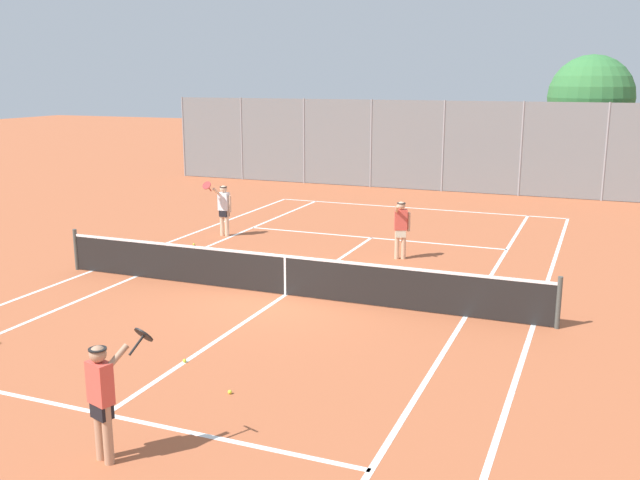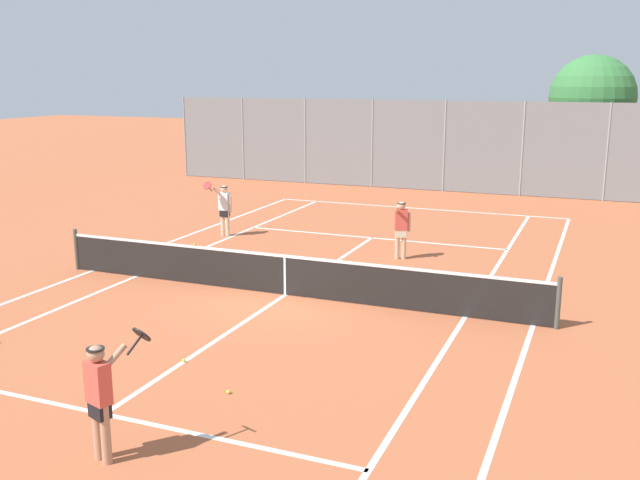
# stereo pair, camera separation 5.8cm
# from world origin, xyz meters

# --- Properties ---
(ground_plane) EXTENTS (120.00, 120.00, 0.00)m
(ground_plane) POSITION_xyz_m (0.00, 0.00, 0.00)
(ground_plane) COLOR #B25B38
(court_line_markings) EXTENTS (11.10, 23.90, 0.01)m
(court_line_markings) POSITION_xyz_m (0.00, 0.00, 0.00)
(court_line_markings) COLOR white
(court_line_markings) RESTS_ON ground
(tennis_net) EXTENTS (12.00, 0.10, 1.07)m
(tennis_net) POSITION_xyz_m (0.00, 0.00, 0.51)
(tennis_net) COLOR #474C47
(tennis_net) RESTS_ON ground
(player_near_side) EXTENTS (0.82, 0.70, 1.77)m
(player_near_side) POSITION_xyz_m (0.85, -7.45, 0.93)
(player_near_side) COLOR tan
(player_near_side) RESTS_ON ground
(player_far_left) EXTENTS (0.70, 0.73, 1.77)m
(player_far_left) POSITION_xyz_m (-4.37, 4.94, 0.93)
(player_far_left) COLOR beige
(player_far_left) RESTS_ON ground
(player_far_right) EXTENTS (0.44, 0.56, 1.60)m
(player_far_right) POSITION_xyz_m (1.54, 4.21, 0.91)
(player_far_right) COLOR #D8A884
(player_far_right) RESTS_ON ground
(loose_tennis_ball_0) EXTENTS (0.07, 0.07, 0.07)m
(loose_tennis_ball_0) POSITION_xyz_m (0.01, -4.26, 0.03)
(loose_tennis_ball_0) COLOR #D1DB33
(loose_tennis_ball_0) RESTS_ON ground
(loose_tennis_ball_1) EXTENTS (0.07, 0.07, 0.07)m
(loose_tennis_ball_1) POSITION_xyz_m (1.37, -5.09, 0.03)
(loose_tennis_ball_1) COLOR #D1DB33
(loose_tennis_ball_1) RESTS_ON ground
(loose_tennis_ball_3) EXTENTS (0.07, 0.07, 0.07)m
(loose_tennis_ball_3) POSITION_xyz_m (-4.58, 3.46, 0.03)
(loose_tennis_ball_3) COLOR #D1DB33
(loose_tennis_ball_3) RESTS_ON ground
(back_fence) EXTENTS (26.24, 0.08, 3.92)m
(back_fence) POSITION_xyz_m (0.00, 16.38, 1.96)
(back_fence) COLOR gray
(back_fence) RESTS_ON ground
(tree_behind_left) EXTENTS (3.66, 3.66, 5.84)m
(tree_behind_left) POSITION_xyz_m (5.68, 19.40, 3.91)
(tree_behind_left) COLOR brown
(tree_behind_left) RESTS_ON ground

